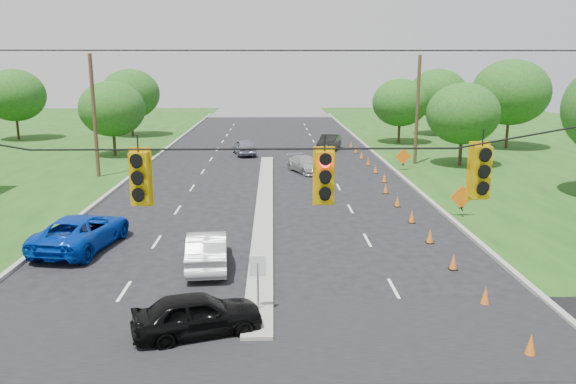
{
  "coord_description": "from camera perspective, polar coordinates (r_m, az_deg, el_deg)",
  "views": [
    {
      "loc": [
        0.52,
        -11.47,
        8.13
      ],
      "look_at": [
        1.16,
        12.17,
        2.8
      ],
      "focal_mm": 35.0,
      "sensor_mm": 36.0,
      "label": 1
    }
  ],
  "objects": [
    {
      "name": "curb_left",
      "position": [
        43.57,
        -15.64,
        1.47
      ],
      "size": [
        0.25,
        110.0,
        0.16
      ],
      "primitive_type": "cube",
      "color": "gray",
      "rests_on": "ground"
    },
    {
      "name": "curb_right",
      "position": [
        43.33,
        11.25,
        1.64
      ],
      "size": [
        0.25,
        110.0,
        0.16
      ],
      "primitive_type": "cube",
      "color": "gray",
      "rests_on": "ground"
    },
    {
      "name": "median",
      "position": [
        33.47,
        -2.4,
        -1.37
      ],
      "size": [
        1.0,
        34.0,
        0.18
      ],
      "primitive_type": "cube",
      "color": "gray",
      "rests_on": "ground"
    },
    {
      "name": "median_sign",
      "position": [
        18.7,
        -3.08,
        -8.2
      ],
      "size": [
        0.55,
        0.06,
        2.05
      ],
      "color": "gray",
      "rests_on": "ground"
    },
    {
      "name": "signal_span",
      "position": [
        10.95,
        -4.5,
        -4.1
      ],
      "size": [
        25.6,
        0.32,
        9.0
      ],
      "color": "#422D1C",
      "rests_on": "ground"
    },
    {
      "name": "utility_pole_far_left",
      "position": [
        43.61,
        -19.07,
        7.24
      ],
      "size": [
        0.28,
        0.28,
        9.0
      ],
      "primitive_type": "cylinder",
      "color": "#422D1C",
      "rests_on": "ground"
    },
    {
      "name": "utility_pole_far_right",
      "position": [
        48.12,
        13.0,
        8.05
      ],
      "size": [
        0.28,
        0.28,
        9.0
      ],
      "primitive_type": "cylinder",
      "color": "#422D1C",
      "rests_on": "ground"
    },
    {
      "name": "cone_0",
      "position": [
        17.99,
        23.43,
        -14.05
      ],
      "size": [
        0.32,
        0.32,
        0.7
      ],
      "primitive_type": "cone",
      "color": "orange",
      "rests_on": "ground"
    },
    {
      "name": "cone_1",
      "position": [
        20.9,
        19.41,
        -9.91
      ],
      "size": [
        0.32,
        0.32,
        0.7
      ],
      "primitive_type": "cone",
      "color": "orange",
      "rests_on": "ground"
    },
    {
      "name": "cone_2",
      "position": [
        23.98,
        16.47,
        -6.77
      ],
      "size": [
        0.32,
        0.32,
        0.7
      ],
      "primitive_type": "cone",
      "color": "orange",
      "rests_on": "ground"
    },
    {
      "name": "cone_3",
      "position": [
        27.16,
        14.23,
        -4.35
      ],
      "size": [
        0.32,
        0.32,
        0.7
      ],
      "primitive_type": "cone",
      "color": "orange",
      "rests_on": "ground"
    },
    {
      "name": "cone_4",
      "position": [
        30.41,
        12.47,
        -2.43
      ],
      "size": [
        0.32,
        0.32,
        0.7
      ],
      "primitive_type": "cone",
      "color": "orange",
      "rests_on": "ground"
    },
    {
      "name": "cone_5",
      "position": [
        33.71,
        11.06,
        -0.89
      ],
      "size": [
        0.32,
        0.32,
        0.7
      ],
      "primitive_type": "cone",
      "color": "orange",
      "rests_on": "ground"
    },
    {
      "name": "cone_6",
      "position": [
        37.04,
        9.91,
        0.38
      ],
      "size": [
        0.32,
        0.32,
        0.7
      ],
      "primitive_type": "cone",
      "color": "orange",
      "rests_on": "ground"
    },
    {
      "name": "cone_7",
      "position": [
        40.52,
        9.77,
        1.44
      ],
      "size": [
        0.32,
        0.32,
        0.7
      ],
      "primitive_type": "cone",
      "color": "orange",
      "rests_on": "ground"
    },
    {
      "name": "cone_8",
      "position": [
        43.89,
        8.9,
        2.34
      ],
      "size": [
        0.32,
        0.32,
        0.7
      ],
      "primitive_type": "cone",
      "color": "orange",
      "rests_on": "ground"
    },
    {
      "name": "cone_9",
      "position": [
        47.29,
        8.14,
        3.1
      ],
      "size": [
        0.32,
        0.32,
        0.7
      ],
      "primitive_type": "cone",
      "color": "orange",
      "rests_on": "ground"
    },
    {
      "name": "cone_10",
      "position": [
        50.7,
        7.49,
        3.76
      ],
      "size": [
        0.32,
        0.32,
        0.7
      ],
      "primitive_type": "cone",
      "color": "orange",
      "rests_on": "ground"
    },
    {
      "name": "cone_11",
      "position": [
        54.12,
        6.92,
        4.34
      ],
      "size": [
        0.32,
        0.32,
        0.7
      ],
      "primitive_type": "cone",
      "color": "orange",
      "rests_on": "ground"
    },
    {
      "name": "cone_12",
      "position": [
        57.55,
        6.41,
        4.85
      ],
      "size": [
        0.32,
        0.32,
        0.7
      ],
      "primitive_type": "cone",
      "color": "orange",
      "rests_on": "ground"
    },
    {
      "name": "work_sign_1",
      "position": [
        31.99,
        17.23,
        -0.59
      ],
      "size": [
        1.27,
        0.58,
        1.37
      ],
      "color": "black",
      "rests_on": "ground"
    },
    {
      "name": "work_sign_2",
      "position": [
        45.21,
        11.63,
        3.48
      ],
      "size": [
        1.27,
        0.58,
        1.37
      ],
      "color": "black",
      "rests_on": "ground"
    },
    {
      "name": "tree_4",
      "position": [
        69.65,
        -26.05,
        8.82
      ],
      "size": [
        6.72,
        6.72,
        7.84
      ],
      "color": "black",
      "rests_on": "ground"
    },
    {
      "name": "tree_5",
      "position": [
        53.61,
        -17.44,
        8.07
      ],
      "size": [
        5.88,
        5.88,
        6.86
      ],
      "color": "black",
      "rests_on": "ground"
    },
    {
      "name": "tree_6",
      "position": [
        68.56,
        -15.72,
        9.58
      ],
      "size": [
        6.72,
        6.72,
        7.84
      ],
      "color": "black",
      "rests_on": "ground"
    },
    {
      "name": "tree_9",
      "position": [
        48.18,
        17.35,
        7.61
      ],
      "size": [
        5.88,
        5.88,
        6.86
      ],
      "color": "black",
      "rests_on": "ground"
    },
    {
      "name": "tree_10",
      "position": [
        60.28,
        21.68,
        9.39
      ],
      "size": [
        7.56,
        7.56,
        8.82
      ],
      "color": "black",
      "rests_on": "ground"
    },
    {
      "name": "tree_11",
      "position": [
        69.33,
        14.98,
        9.65
      ],
      "size": [
        6.72,
        6.72,
        7.84
      ],
      "color": "black",
      "rests_on": "ground"
    },
    {
      "name": "tree_12",
      "position": [
        61.09,
        11.34,
        8.89
      ],
      "size": [
        5.88,
        5.88,
        6.86
      ],
      "color": "black",
      "rests_on": "ground"
    },
    {
      "name": "black_sedan",
      "position": [
        17.86,
        -9.19,
        -12.13
      ],
      "size": [
        4.28,
        2.76,
        1.36
      ],
      "primitive_type": "imported",
      "rotation": [
        0.0,
        0.0,
        1.89
      ],
      "color": "black",
      "rests_on": "ground"
    },
    {
      "name": "white_sedan",
      "position": [
        23.45,
        -8.21,
        -5.77
      ],
      "size": [
        1.98,
        4.68,
        1.5
      ],
      "primitive_type": "imported",
      "rotation": [
        0.0,
        0.0,
        3.23
      ],
      "color": "#B6B6B6",
      "rests_on": "ground"
    },
    {
      "name": "blue_pickup",
      "position": [
        27.16,
        -20.2,
        -3.77
      ],
      "size": [
        3.54,
        6.07,
        1.59
      ],
      "primitive_type": "imported",
      "rotation": [
        0.0,
        0.0,
        2.97
      ],
      "color": "#0233B2",
      "rests_on": "ground"
    },
    {
      "name": "silver_car_far",
      "position": [
        43.77,
        1.81,
        2.83
      ],
      "size": [
        3.27,
        4.7,
        1.26
      ],
      "primitive_type": "imported",
      "rotation": [
        0.0,
        0.0,
        0.38
      ],
      "color": "gray",
      "rests_on": "ground"
    },
    {
      "name": "silver_car_oncoming",
      "position": [
        52.5,
        -4.44,
        4.58
      ],
      "size": [
        2.62,
        4.66,
        1.5
      ],
      "primitive_type": "imported",
      "rotation": [
        0.0,
        0.0,
        3.34
      ],
      "color": "slate",
      "rests_on": "ground"
    },
    {
      "name": "dark_car_receding",
      "position": [
        55.65,
        4.21,
        5.06
      ],
      "size": [
        2.88,
        4.9,
        1.53
      ],
      "primitive_type": "imported",
      "rotation": [
        0.0,
        0.0,
        -0.29
      ],
      "color": "black",
      "rests_on": "ground"
    }
  ]
}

